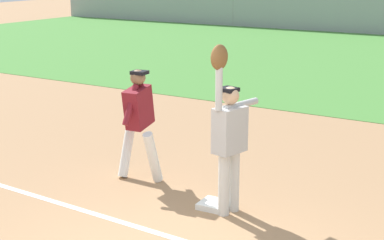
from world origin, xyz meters
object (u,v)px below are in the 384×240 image
parked_car_red (270,9)px  parked_car_silver (353,13)px  baseball (217,49)px  fielder (229,132)px  runner (139,117)px  first_base (214,205)px

parked_car_red → parked_car_silver: bearing=0.2°
baseball → parked_car_red: bearing=112.6°
fielder → parked_car_red: 27.85m
baseball → parked_car_silver: size_ratio=0.02×
runner → parked_car_red: runner is taller
first_base → fielder: fielder is taller
runner → baseball: bearing=-10.9°
fielder → parked_car_silver: 26.21m
fielder → parked_car_silver: size_ratio=0.51×
parked_car_red → parked_car_silver: 4.87m
first_base → fielder: size_ratio=0.17×
fielder → runner: bearing=-0.7°
baseball → parked_car_red: (-10.54, 25.36, -1.48)m
first_base → parked_car_red: bearing=112.6°
runner → baseball: 1.83m
parked_car_silver → baseball: bearing=-75.8°
runner → parked_car_silver: size_ratio=0.39×
first_base → parked_car_silver: parked_car_silver is taller
first_base → baseball: baseball is taller
parked_car_red → baseball: bearing=-65.7°
first_base → parked_car_red: 27.71m
fielder → parked_car_red: fielder is taller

